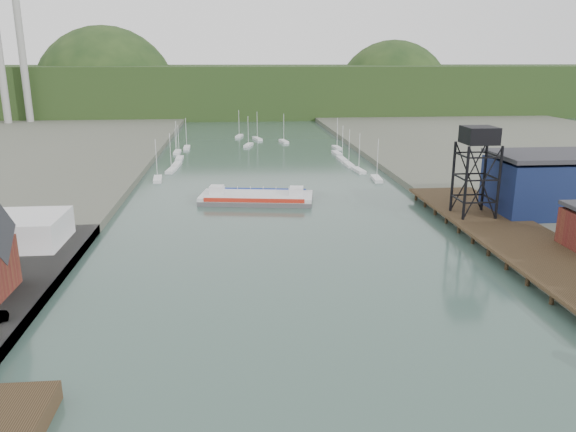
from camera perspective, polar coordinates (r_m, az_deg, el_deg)
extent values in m
cube|color=black|center=(97.65, 22.25, -2.00)|extent=(14.00, 70.00, 0.50)
cylinder|color=black|center=(95.36, 18.98, -2.78)|extent=(0.60, 0.60, 2.20)
cylinder|color=black|center=(100.86, 25.21, -2.45)|extent=(0.60, 0.60, 2.20)
cube|color=silver|center=(97.76, -26.86, -1.32)|extent=(18.00, 12.00, 4.50)
cylinder|color=black|center=(102.60, 17.63, 3.16)|extent=(0.50, 0.50, 13.00)
cylinder|color=black|center=(105.08, 20.65, 3.17)|extent=(0.50, 0.50, 13.00)
cylinder|color=black|center=(108.02, 16.41, 3.86)|extent=(0.50, 0.50, 13.00)
cylinder|color=black|center=(110.38, 19.31, 3.85)|extent=(0.50, 0.50, 13.00)
cube|color=black|center=(105.20, 18.88, 7.78)|extent=(5.50, 5.50, 3.00)
cube|color=#0D1B3C|center=(115.43, 24.86, 2.72)|extent=(20.00, 14.00, 10.00)
cube|color=#2D2D33|center=(114.41, 25.19, 5.60)|extent=(20.50, 14.50, 0.80)
cube|color=silver|center=(145.37, -13.10, 3.65)|extent=(2.67, 7.65, 0.90)
cube|color=silver|center=(156.20, -11.75, 4.55)|extent=(2.81, 7.67, 0.90)
cube|color=silver|center=(164.81, -11.24, 5.15)|extent=(2.35, 7.59, 0.90)
cube|color=silver|center=(174.54, -10.97, 5.74)|extent=(2.01, 7.50, 0.90)
cube|color=silver|center=(186.74, -11.19, 6.36)|extent=(2.00, 7.50, 0.90)
cube|color=silver|center=(196.21, -10.24, 6.85)|extent=(2.16, 7.54, 0.90)
cube|color=silver|center=(143.74, 9.00, 3.74)|extent=(2.53, 7.62, 0.90)
cube|color=silver|center=(154.19, 7.19, 4.61)|extent=(2.76, 7.67, 0.90)
cube|color=silver|center=(162.42, 6.18, 5.20)|extent=(2.22, 7.56, 0.90)
cube|color=silver|center=(171.06, 5.52, 5.75)|extent=(2.18, 7.54, 0.90)
cube|color=silver|center=(181.89, 4.99, 6.35)|extent=(2.46, 7.61, 0.90)
cube|color=silver|center=(193.55, 4.99, 6.92)|extent=(2.48, 7.61, 0.90)
cube|color=silver|center=(199.37, -4.04, 7.19)|extent=(3.78, 7.76, 0.90)
cube|color=silver|center=(208.01, -0.43, 7.58)|extent=(3.31, 7.74, 0.90)
cube|color=silver|center=(215.33, -3.13, 7.83)|extent=(3.76, 7.76, 0.90)
cube|color=silver|center=(223.09, -4.98, 8.07)|extent=(3.40, 7.74, 0.90)
cylinder|color=#999994|center=(285.99, -27.23, 14.08)|extent=(3.20, 3.20, 60.00)
cylinder|color=#999994|center=(287.96, -25.35, 14.30)|extent=(3.20, 3.20, 60.00)
cube|color=black|center=(337.71, -4.19, 12.63)|extent=(500.00, 120.00, 28.00)
sphere|color=black|center=(345.45, -17.83, 11.34)|extent=(80.00, 80.00, 80.00)
sphere|color=black|center=(361.48, 10.51, 11.66)|extent=(70.00, 70.00, 70.00)
cube|color=#525255|center=(120.41, -3.21, 1.65)|extent=(24.97, 13.15, 0.95)
cube|color=silver|center=(120.21, -3.22, 2.05)|extent=(24.97, 13.15, 0.76)
cube|color=red|center=(115.54, -3.50, 1.58)|extent=(20.67, 3.45, 0.86)
cube|color=navy|center=(124.80, -2.96, 2.65)|extent=(20.67, 3.45, 0.86)
cube|color=silver|center=(121.26, -7.25, 2.62)|extent=(3.27, 3.27, 1.90)
cube|color=silver|center=(119.24, 0.86, 2.52)|extent=(3.27, 3.27, 1.90)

